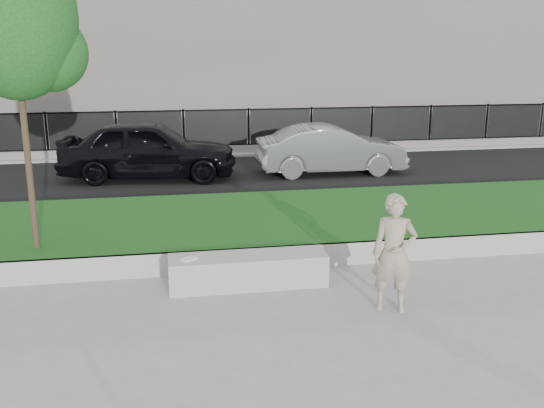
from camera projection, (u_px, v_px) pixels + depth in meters
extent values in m
plane|color=gray|center=(252.00, 295.00, 9.23)|extent=(90.00, 90.00, 0.00)
cube|color=#0E3913|center=(231.00, 226.00, 12.04)|extent=(34.00, 4.00, 0.40)
cube|color=#AAA79F|center=(243.00, 260.00, 10.17)|extent=(34.00, 0.08, 0.40)
cube|color=black|center=(210.00, 177.00, 17.32)|extent=(34.00, 7.00, 0.04)
cube|color=gray|center=(201.00, 150.00, 21.60)|extent=(34.00, 3.00, 0.12)
cube|color=slate|center=(202.00, 150.00, 20.60)|extent=(32.00, 0.30, 0.24)
cube|color=black|center=(202.00, 131.00, 20.44)|extent=(32.00, 0.04, 1.50)
cube|color=black|center=(201.00, 110.00, 20.26)|extent=(32.00, 0.05, 0.05)
cube|color=black|center=(202.00, 146.00, 20.57)|extent=(32.00, 0.05, 0.05)
cube|color=slate|center=(188.00, 14.00, 27.00)|extent=(34.00, 10.00, 10.00)
cube|color=#AAA79F|center=(248.00, 270.00, 9.55)|extent=(2.48, 0.62, 0.51)
imported|color=tan|center=(394.00, 253.00, 8.54)|extent=(0.72, 0.60, 1.70)
cube|color=white|center=(189.00, 259.00, 9.29)|extent=(0.28, 0.26, 0.03)
cylinder|color=#38281C|center=(23.00, 116.00, 9.62)|extent=(0.11, 0.11, 4.41)
ellipsoid|color=#16431C|center=(13.00, 17.00, 9.24)|extent=(1.94, 1.94, 2.52)
sphere|color=#16431C|center=(49.00, 53.00, 9.61)|extent=(1.24, 1.24, 1.24)
imported|color=black|center=(148.00, 149.00, 16.90)|extent=(5.05, 2.50, 1.66)
imported|color=gray|center=(331.00, 149.00, 17.61)|extent=(4.29, 1.51, 1.41)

